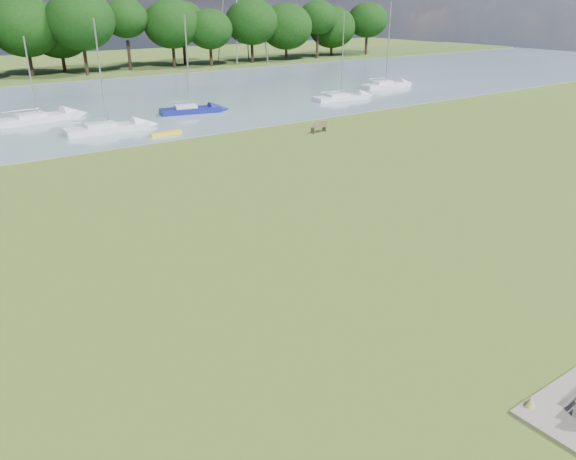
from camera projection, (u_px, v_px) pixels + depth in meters
ground at (296, 244)px, 25.46m from camera, size 220.00×220.00×0.00m
river at (49, 110)px, 56.94m from camera, size 220.00×40.00×0.10m
riverbank_bench at (319, 127)px, 46.84m from camera, size 1.52×0.54×0.93m
kayak at (166, 133)px, 45.86m from camera, size 2.68×0.66×0.27m
sailboat_2 at (106, 126)px, 46.86m from camera, size 6.85×2.25×8.95m
sailboat_3 at (385, 83)px, 70.64m from camera, size 6.99×2.25×10.17m
sailboat_4 at (190, 108)px, 54.59m from camera, size 6.08×2.83×9.02m
sailboat_6 at (341, 96)px, 62.03m from camera, size 6.77×2.52×9.14m
sailboat_8 at (36, 116)px, 50.80m from camera, size 7.44×3.09×7.37m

